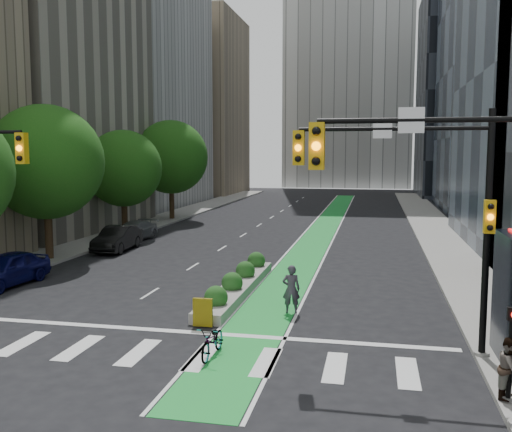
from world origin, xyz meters
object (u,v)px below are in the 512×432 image
at_px(parked_car_left_near, 6,269).
at_px(pedestrian_near, 510,368).
at_px(bicycle, 213,341).
at_px(parked_car_left_far, 134,231).
at_px(parked_car_left_mid, 117,239).
at_px(median_planter, 238,284).
at_px(cyclist, 291,289).

xyz_separation_m(parked_car_left_near, pedestrian_near, (19.80, -8.55, 0.12)).
xyz_separation_m(bicycle, parked_car_left_far, (-11.73, 20.84, 0.18)).
height_order(parked_car_left_mid, parked_car_left_far, parked_car_left_mid).
height_order(parked_car_left_far, pedestrian_near, pedestrian_near).
xyz_separation_m(parked_car_left_mid, pedestrian_near, (18.97, -18.34, 0.14)).
bearing_deg(pedestrian_near, median_planter, 66.28).
height_order(bicycle, parked_car_left_far, parked_car_left_far).
height_order(cyclist, parked_car_left_near, cyclist).
distance_m(parked_car_left_far, pedestrian_near, 29.92).
height_order(bicycle, parked_car_left_near, parked_car_left_near).
relative_size(cyclist, parked_car_left_far, 0.41).
height_order(parked_car_left_near, pedestrian_near, pedestrian_near).
xyz_separation_m(median_planter, parked_car_left_mid, (-9.87, 8.77, 0.40)).
bearing_deg(cyclist, parked_car_left_near, -17.42).
distance_m(median_planter, cyclist, 3.96).
relative_size(cyclist, parked_car_left_mid, 0.40).
relative_size(median_planter, cyclist, 5.49).
relative_size(cyclist, pedestrian_near, 1.23).
xyz_separation_m(cyclist, parked_car_left_far, (-13.37, 15.73, -0.27)).
bearing_deg(parked_car_left_mid, parked_car_left_near, -97.59).
xyz_separation_m(bicycle, parked_car_left_mid, (-10.99, 16.66, 0.29)).
bearing_deg(parked_car_left_far, bicycle, -54.13).
xyz_separation_m(parked_car_left_far, pedestrian_near, (19.71, -22.51, 0.25)).
distance_m(parked_car_left_near, pedestrian_near, 21.57).
height_order(median_planter, parked_car_left_mid, parked_car_left_mid).
bearing_deg(parked_car_left_mid, cyclist, -45.18).
bearing_deg(median_planter, cyclist, -45.26).
relative_size(bicycle, parked_car_left_far, 0.40).
bearing_deg(median_planter, parked_car_left_mid, 138.38).
distance_m(bicycle, parked_car_left_mid, 19.96).
bearing_deg(parked_car_left_far, cyclist, -43.15).
xyz_separation_m(median_planter, pedestrian_near, (9.10, -9.57, 0.54)).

